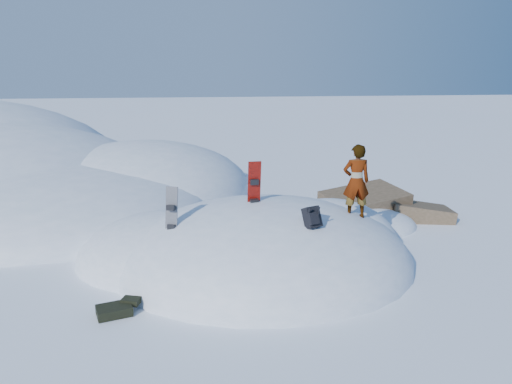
{
  "coord_description": "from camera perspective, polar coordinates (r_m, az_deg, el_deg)",
  "views": [
    {
      "loc": [
        -1.52,
        -10.85,
        4.57
      ],
      "look_at": [
        -0.15,
        0.3,
        1.67
      ],
      "focal_mm": 35.0,
      "sensor_mm": 36.0,
      "label": 1
    }
  ],
  "objects": [
    {
      "name": "snowboard_dark",
      "position": [
        10.83,
        -9.65,
        -3.08
      ],
      "size": [
        0.34,
        0.32,
        1.42
      ],
      "rotation": [
        0.0,
        0.0,
        -0.39
      ],
      "color": "black",
      "rests_on": "snow_mound"
    },
    {
      "name": "person",
      "position": [
        11.58,
        11.38,
        1.21
      ],
      "size": [
        0.64,
        0.43,
        1.71
      ],
      "primitive_type": "imported",
      "rotation": [
        0.0,
        0.0,
        3.11
      ],
      "color": "slate",
      "rests_on": "snow_mound"
    },
    {
      "name": "ground",
      "position": [
        11.88,
        0.88,
        -8.16
      ],
      "size": [
        120.0,
        120.0,
        0.0
      ],
      "primitive_type": "plane",
      "color": "white",
      "rests_on": "ground"
    },
    {
      "name": "backpack",
      "position": [
        10.33,
        6.45,
        -2.92
      ],
      "size": [
        0.44,
        0.5,
        0.53
      ],
      "rotation": [
        0.0,
        0.0,
        0.4
      ],
      "color": "black",
      "rests_on": "snow_mound"
    },
    {
      "name": "rock_outcrop",
      "position": [
        15.51,
        13.07,
        -3.0
      ],
      "size": [
        4.68,
        4.41,
        1.68
      ],
      "color": "brown",
      "rests_on": "ground"
    },
    {
      "name": "snow_mound",
      "position": [
        12.07,
        -0.09,
        -7.77
      ],
      "size": [
        8.0,
        6.0,
        3.0
      ],
      "color": "white",
      "rests_on": "ground"
    },
    {
      "name": "gear_pile",
      "position": [
        9.95,
        -15.6,
        -12.74
      ],
      "size": [
        0.86,
        0.66,
        0.22
      ],
      "rotation": [
        0.0,
        0.0,
        0.31
      ],
      "color": "black",
      "rests_on": "ground"
    },
    {
      "name": "snowboard_red",
      "position": [
        11.42,
        -0.23,
        -0.21
      ],
      "size": [
        0.32,
        0.26,
        1.58
      ],
      "rotation": [
        0.0,
        0.0,
        0.12
      ],
      "color": "red",
      "rests_on": "snow_mound"
    }
  ]
}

